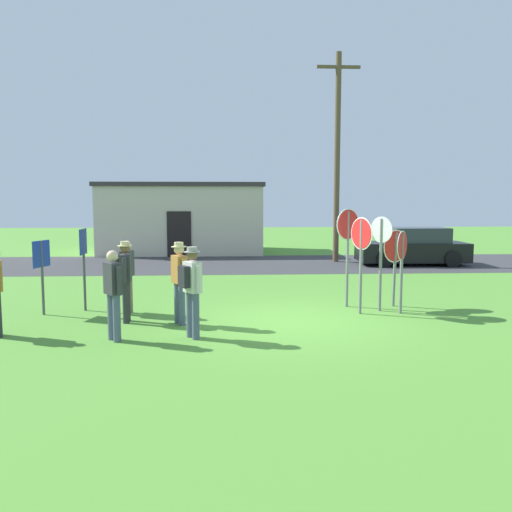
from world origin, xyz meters
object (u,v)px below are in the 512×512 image
(stop_sign_leaning_right, at_px, (348,240))
(info_panel_middle, at_px, (42,264))
(utility_pole, at_px, (337,154))
(stop_sign_rear_left, at_px, (395,255))
(person_in_teal, at_px, (179,278))
(person_in_blue, at_px, (126,272))
(person_holding_notes, at_px, (191,286))
(parked_car_on_street, at_px, (413,248))
(stop_sign_rear_right, at_px, (402,258))
(stop_sign_tallest, at_px, (361,248))
(stop_sign_center_cluster, at_px, (381,249))
(person_with_sunhat, at_px, (113,290))
(info_panel_leftmost, at_px, (84,254))
(person_near_signs, at_px, (125,275))

(stop_sign_leaning_right, relative_size, info_panel_middle, 1.41)
(utility_pole, bearing_deg, stop_sign_rear_left, -93.16)
(person_in_teal, xyz_separation_m, person_in_blue, (-1.30, 1.10, -0.00))
(person_holding_notes, distance_m, person_in_teal, 1.19)
(parked_car_on_street, distance_m, info_panel_middle, 14.68)
(stop_sign_rear_left, distance_m, stop_sign_rear_right, 0.84)
(stop_sign_tallest, xyz_separation_m, stop_sign_rear_left, (1.05, 0.79, -0.23))
(utility_pole, bearing_deg, stop_sign_center_cluster, -95.89)
(stop_sign_rear_left, distance_m, person_with_sunhat, 6.84)
(stop_sign_center_cluster, bearing_deg, parked_car_on_street, 65.79)
(person_in_teal, distance_m, info_panel_leftmost, 2.84)
(person_in_teal, bearing_deg, stop_sign_rear_right, 9.02)
(parked_car_on_street, distance_m, person_in_blue, 13.22)
(parked_car_on_street, height_order, person_with_sunhat, person_with_sunhat)
(stop_sign_leaning_right, relative_size, person_in_blue, 1.42)
(person_with_sunhat, distance_m, person_in_teal, 1.66)
(person_holding_notes, relative_size, info_panel_leftmost, 0.90)
(person_in_teal, relative_size, person_near_signs, 1.00)
(utility_pole, height_order, person_in_blue, utility_pole)
(stop_sign_rear_left, relative_size, person_holding_notes, 1.09)
(stop_sign_tallest, distance_m, stop_sign_center_cluster, 0.61)
(person_near_signs, relative_size, info_panel_middle, 1.02)
(stop_sign_tallest, xyz_separation_m, stop_sign_rear_right, (0.94, -0.04, -0.22))
(stop_sign_tallest, xyz_separation_m, info_panel_leftmost, (-6.41, 0.71, -0.18))
(stop_sign_rear_right, xyz_separation_m, info_panel_leftmost, (-7.35, 0.74, 0.05))
(stop_sign_center_cluster, distance_m, person_in_blue, 5.91)
(stop_sign_center_cluster, distance_m, stop_sign_leaning_right, 0.87)
(stop_sign_rear_right, height_order, stop_sign_center_cluster, stop_sign_center_cluster)
(parked_car_on_street, xyz_separation_m, person_holding_notes, (-8.22, -11.05, 0.32))
(stop_sign_center_cluster, xyz_separation_m, info_panel_leftmost, (-6.96, 0.43, -0.14))
(stop_sign_center_cluster, relative_size, person_in_blue, 1.32)
(stop_sign_center_cluster, relative_size, info_panel_leftmost, 1.15)
(person_with_sunhat, bearing_deg, stop_sign_center_cluster, 22.34)
(parked_car_on_street, relative_size, person_holding_notes, 2.51)
(stop_sign_rear_right, bearing_deg, stop_sign_center_cluster, 141.76)
(person_in_blue, height_order, info_panel_leftmost, info_panel_leftmost)
(stop_sign_center_cluster, relative_size, person_with_sunhat, 1.32)
(stop_sign_leaning_right, xyz_separation_m, person_in_teal, (-3.93, -1.64, -0.66))
(parked_car_on_street, relative_size, info_panel_middle, 2.57)
(utility_pole, height_order, person_with_sunhat, utility_pole)
(stop_sign_tallest, relative_size, stop_sign_rear_right, 1.16)
(utility_pole, xyz_separation_m, person_in_teal, (-5.63, -11.11, -3.53))
(stop_sign_rear_left, distance_m, person_in_blue, 6.43)
(stop_sign_rear_right, relative_size, person_with_sunhat, 1.13)
(stop_sign_rear_right, height_order, person_with_sunhat, stop_sign_rear_right)
(info_panel_middle, bearing_deg, person_in_blue, -0.32)
(person_in_teal, xyz_separation_m, person_near_signs, (-1.18, 0.28, 0.03))
(stop_sign_rear_right, xyz_separation_m, info_panel_middle, (-8.18, 0.32, -0.12))
(person_near_signs, bearing_deg, stop_sign_rear_right, 4.74)
(utility_pole, relative_size, stop_sign_tallest, 3.90)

